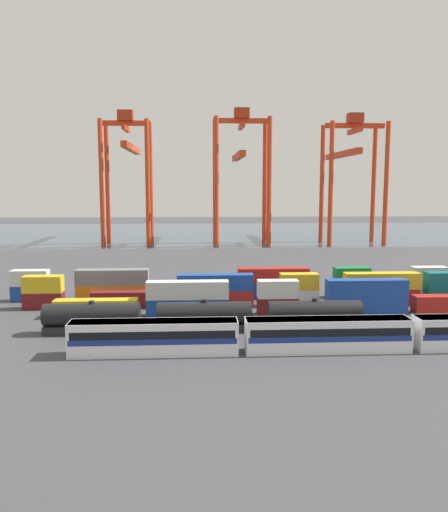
# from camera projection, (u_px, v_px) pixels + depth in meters

# --- Properties ---
(ground_plane) EXTENTS (420.00, 420.00, 0.00)m
(ground_plane) POSITION_uv_depth(u_px,v_px,m) (249.00, 269.00, 120.85)
(ground_plane) COLOR #424247
(harbour_water) EXTENTS (400.00, 110.00, 0.01)m
(harbour_water) POSITION_uv_depth(u_px,v_px,m) (225.00, 233.00, 216.66)
(harbour_water) COLOR #384C60
(harbour_water) RESTS_ON ground_plane
(passenger_train) EXTENTS (59.07, 3.14, 3.90)m
(passenger_train) POSITION_uv_depth(u_px,v_px,m) (328.00, 333.00, 60.35)
(passenger_train) COLOR silver
(passenger_train) RESTS_ON ground_plane
(freight_tank_row) EXTENTS (41.62, 2.87, 4.33)m
(freight_tank_row) POSITION_uv_depth(u_px,v_px,m) (204.00, 316.00, 68.60)
(freight_tank_row) COLOR #232326
(freight_tank_row) RESTS_ON ground_plane
(shipping_container_0) EXTENTS (12.10, 2.44, 2.60)m
(shipping_container_0) POSITION_uv_depth(u_px,v_px,m) (96.00, 308.00, 76.46)
(shipping_container_0) COLOR gold
(shipping_container_0) RESTS_ON ground_plane
(shipping_container_1) EXTENTS (12.10, 2.44, 2.60)m
(shipping_container_1) POSITION_uv_depth(u_px,v_px,m) (188.00, 307.00, 77.18)
(shipping_container_1) COLOR #1C4299
(shipping_container_1) RESTS_ON ground_plane
(shipping_container_2) EXTENTS (12.10, 2.44, 2.60)m
(shipping_container_2) POSITION_uv_depth(u_px,v_px,m) (187.00, 290.00, 76.84)
(shipping_container_2) COLOR silver
(shipping_container_2) RESTS_ON shipping_container_1
(shipping_container_3) EXTENTS (6.04, 2.44, 2.60)m
(shipping_container_3) POSITION_uv_depth(u_px,v_px,m) (278.00, 306.00, 77.91)
(shipping_container_3) COLOR maroon
(shipping_container_3) RESTS_ON ground_plane
(shipping_container_4) EXTENTS (6.04, 2.44, 2.60)m
(shipping_container_4) POSITION_uv_depth(u_px,v_px,m) (278.00, 289.00, 77.57)
(shipping_container_4) COLOR silver
(shipping_container_4) RESTS_ON shipping_container_3
(shipping_container_5) EXTENTS (12.10, 2.44, 2.60)m
(shipping_container_5) POSITION_uv_depth(u_px,v_px,m) (366.00, 305.00, 78.64)
(shipping_container_5) COLOR #1C4299
(shipping_container_5) RESTS_ON ground_plane
(shipping_container_6) EXTENTS (12.10, 2.44, 2.60)m
(shipping_container_6) POSITION_uv_depth(u_px,v_px,m) (366.00, 288.00, 78.29)
(shipping_container_6) COLOR #1C4299
(shipping_container_6) RESTS_ON shipping_container_5
(shipping_container_8) EXTENTS (6.04, 2.44, 2.60)m
(shipping_container_8) POSITION_uv_depth(u_px,v_px,m) (44.00, 300.00, 81.73)
(shipping_container_8) COLOR maroon
(shipping_container_8) RESTS_ON ground_plane
(shipping_container_9) EXTENTS (6.04, 2.44, 2.60)m
(shipping_container_9) POSITION_uv_depth(u_px,v_px,m) (43.00, 284.00, 81.38)
(shipping_container_9) COLOR gold
(shipping_container_9) RESTS_ON shipping_container_8
(shipping_container_10) EXTENTS (12.10, 2.44, 2.60)m
(shipping_container_10) POSITION_uv_depth(u_px,v_px,m) (130.00, 299.00, 82.45)
(shipping_container_10) COLOR maroon
(shipping_container_10) RESTS_ON ground_plane
(shipping_container_11) EXTENTS (12.10, 2.44, 2.60)m
(shipping_container_11) POSITION_uv_depth(u_px,v_px,m) (215.00, 298.00, 83.18)
(shipping_container_11) COLOR #AD211C
(shipping_container_11) RESTS_ON ground_plane
(shipping_container_12) EXTENTS (12.10, 2.44, 2.60)m
(shipping_container_12) POSITION_uv_depth(u_px,v_px,m) (215.00, 282.00, 82.84)
(shipping_container_12) COLOR #1C4299
(shipping_container_12) RESTS_ON shipping_container_11
(shipping_container_13) EXTENTS (6.04, 2.44, 2.60)m
(shipping_container_13) POSITION_uv_depth(u_px,v_px,m) (299.00, 297.00, 83.91)
(shipping_container_13) COLOR silver
(shipping_container_13) RESTS_ON ground_plane
(shipping_container_14) EXTENTS (6.04, 2.44, 2.60)m
(shipping_container_14) POSITION_uv_depth(u_px,v_px,m) (299.00, 281.00, 83.57)
(shipping_container_14) COLOR gold
(shipping_container_14) RESTS_ON shipping_container_13
(shipping_container_15) EXTENTS (12.10, 2.44, 2.60)m
(shipping_container_15) POSITION_uv_depth(u_px,v_px,m) (381.00, 296.00, 84.64)
(shipping_container_15) COLOR #AD211C
(shipping_container_15) RESTS_ON ground_plane
(shipping_container_16) EXTENTS (12.10, 2.44, 2.60)m
(shipping_container_16) POSITION_uv_depth(u_px,v_px,m) (381.00, 281.00, 84.29)
(shipping_container_16) COLOR gold
(shipping_container_16) RESTS_ON shipping_container_15
(shipping_container_20) EXTENTS (6.04, 2.44, 2.60)m
(shipping_container_20) POSITION_uv_depth(u_px,v_px,m) (31.00, 293.00, 87.29)
(shipping_container_20) COLOR #1C4299
(shipping_container_20) RESTS_ON ground_plane
(shipping_container_21) EXTENTS (6.04, 2.44, 2.60)m
(shipping_container_21) POSITION_uv_depth(u_px,v_px,m) (30.00, 278.00, 86.94)
(shipping_container_21) COLOR silver
(shipping_container_21) RESTS_ON shipping_container_20
(shipping_container_22) EXTENTS (12.10, 2.44, 2.60)m
(shipping_container_22) POSITION_uv_depth(u_px,v_px,m) (113.00, 292.00, 88.02)
(shipping_container_22) COLOR orange
(shipping_container_22) RESTS_ON ground_plane
(shipping_container_23) EXTENTS (12.10, 2.44, 2.60)m
(shipping_container_23) POSITION_uv_depth(u_px,v_px,m) (112.00, 277.00, 87.68)
(shipping_container_23) COLOR slate
(shipping_container_23) RESTS_ON shipping_container_22
(shipping_container_24) EXTENTS (12.10, 2.44, 2.60)m
(shipping_container_24) POSITION_uv_depth(u_px,v_px,m) (194.00, 291.00, 88.76)
(shipping_container_24) COLOR gold
(shipping_container_24) RESTS_ON ground_plane
(shipping_container_25) EXTENTS (12.10, 2.44, 2.60)m
(shipping_container_25) POSITION_uv_depth(u_px,v_px,m) (273.00, 290.00, 89.49)
(shipping_container_25) COLOR #1C4299
(shipping_container_25) RESTS_ON ground_plane
(shipping_container_26) EXTENTS (12.10, 2.44, 2.60)m
(shipping_container_26) POSITION_uv_depth(u_px,v_px,m) (273.00, 276.00, 89.15)
(shipping_container_26) COLOR #AD211C
(shipping_container_26) RESTS_ON shipping_container_25
(shipping_container_27) EXTENTS (6.04, 2.44, 2.60)m
(shipping_container_27) POSITION_uv_depth(u_px,v_px,m) (351.00, 290.00, 90.23)
(shipping_container_27) COLOR #197538
(shipping_container_27) RESTS_ON ground_plane
(shipping_container_28) EXTENTS (6.04, 2.44, 2.60)m
(shipping_container_28) POSITION_uv_depth(u_px,v_px,m) (352.00, 275.00, 89.89)
(shipping_container_28) COLOR #197538
(shipping_container_28) RESTS_ON shipping_container_27
(shipping_container_29) EXTENTS (6.04, 2.44, 2.60)m
(shipping_container_29) POSITION_uv_depth(u_px,v_px,m) (428.00, 289.00, 90.97)
(shipping_container_29) COLOR silver
(shipping_container_29) RESTS_ON ground_plane
(shipping_container_30) EXTENTS (6.04, 2.44, 2.60)m
(shipping_container_30) POSITION_uv_depth(u_px,v_px,m) (429.00, 274.00, 90.62)
(shipping_container_30) COLOR silver
(shipping_container_30) RESTS_ON shipping_container_29
(gantry_crane_west) EXTENTS (15.92, 39.93, 43.06)m
(gantry_crane_west) POSITION_uv_depth(u_px,v_px,m) (128.00, 163.00, 171.34)
(gantry_crane_west) COLOR red
(gantry_crane_west) RESTS_ON ground_plane
(gantry_crane_central) EXTENTS (18.45, 35.92, 44.05)m
(gantry_crane_central) POSITION_uv_depth(u_px,v_px,m) (241.00, 164.00, 172.62)
(gantry_crane_central) COLOR red
(gantry_crane_central) RESTS_ON ground_plane
(gantry_crane_east) EXTENTS (19.60, 40.89, 42.73)m
(gantry_crane_east) POSITION_uv_depth(u_px,v_px,m) (351.00, 165.00, 175.44)
(gantry_crane_east) COLOR red
(gantry_crane_east) RESTS_ON ground_plane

